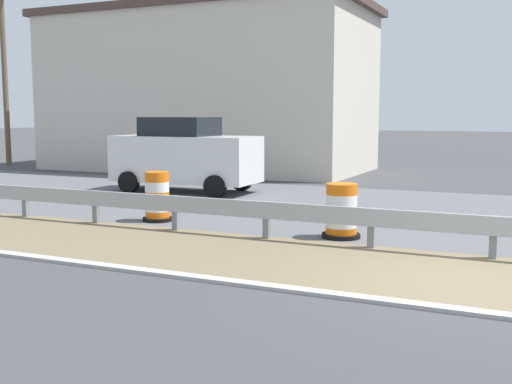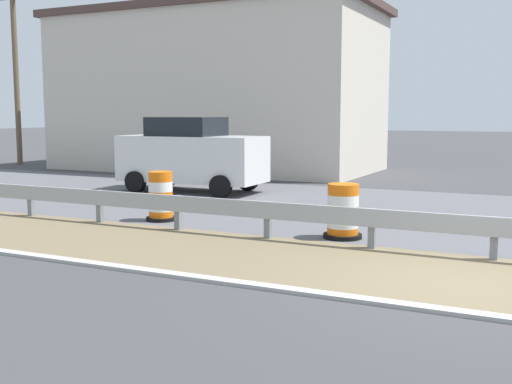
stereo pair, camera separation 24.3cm
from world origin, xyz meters
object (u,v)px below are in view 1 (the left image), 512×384
(traffic_barrel_nearest, at_px, (341,213))
(traffic_barrel_close, at_px, (157,199))
(utility_pole_near, at_px, (331,44))
(utility_pole_mid, at_px, (5,73))
(car_mid_far_lane, at_px, (185,155))

(traffic_barrel_nearest, height_order, traffic_barrel_close, traffic_barrel_close)
(traffic_barrel_nearest, distance_m, utility_pole_near, 11.37)
(utility_pole_mid, bearing_deg, car_mid_far_lane, -112.25)
(traffic_barrel_close, distance_m, utility_pole_mid, 17.99)
(car_mid_far_lane, xyz_separation_m, utility_pole_mid, (5.10, 12.45, 3.04))
(traffic_barrel_close, bearing_deg, car_mid_far_lane, 24.39)
(car_mid_far_lane, distance_m, utility_pole_mid, 13.79)
(traffic_barrel_nearest, relative_size, traffic_barrel_close, 0.95)
(car_mid_far_lane, bearing_deg, traffic_barrel_nearest, -38.52)
(traffic_barrel_close, bearing_deg, traffic_barrel_nearest, -91.64)
(traffic_barrel_close, xyz_separation_m, utility_pole_near, (9.83, -0.72, 4.25))
(traffic_barrel_close, relative_size, car_mid_far_lane, 0.25)
(traffic_barrel_close, bearing_deg, utility_pole_mid, 56.02)
(utility_pole_near, bearing_deg, utility_pole_mid, 89.93)
(utility_pole_mid, bearing_deg, utility_pole_near, -90.07)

